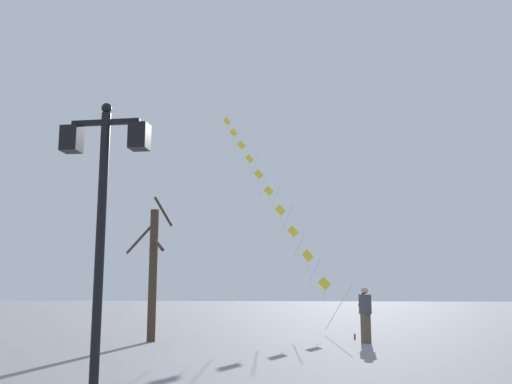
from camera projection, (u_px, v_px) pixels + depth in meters
The scene contains 5 objects.
ground_plane at pixel (327, 335), 20.84m from camera, with size 160.00×160.00×0.00m, color gray.
twin_lantern_lamp_post at pixel (103, 189), 8.63m from camera, with size 1.38×0.28×4.45m.
kite_train at pixel (268, 189), 27.76m from camera, with size 7.37×13.78×12.28m.
kite_flyer at pixel (365, 313), 17.70m from camera, with size 0.41×0.62×1.71m.
bare_tree at pixel (153, 270), 18.43m from camera, with size 1.74×1.94×4.67m.
Camera 1 is at (0.47, -1.58, 1.55)m, focal length 39.99 mm.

